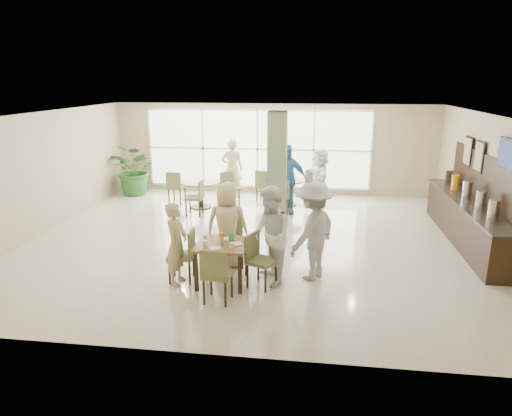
# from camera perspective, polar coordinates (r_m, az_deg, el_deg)

# --- Properties ---
(ground) EXTENTS (10.00, 10.00, 0.00)m
(ground) POSITION_cam_1_polar(r_m,az_deg,el_deg) (10.37, -0.23, -4.02)
(ground) COLOR beige
(ground) RESTS_ON ground
(room_shell) EXTENTS (10.00, 10.00, 10.00)m
(room_shell) POSITION_cam_1_polar(r_m,az_deg,el_deg) (9.92, -0.24, 5.28)
(room_shell) COLOR white
(room_shell) RESTS_ON ground
(window_bank) EXTENTS (7.00, 0.04, 7.00)m
(window_bank) POSITION_cam_1_polar(r_m,az_deg,el_deg) (14.40, 0.18, 7.37)
(window_bank) COLOR silver
(window_bank) RESTS_ON ground
(column) EXTENTS (0.45, 0.45, 2.80)m
(column) POSITION_cam_1_polar(r_m,az_deg,el_deg) (11.11, 2.65, 4.81)
(column) COLOR #647350
(column) RESTS_ON ground
(main_table) EXTENTS (0.90, 0.90, 0.75)m
(main_table) POSITION_cam_1_polar(r_m,az_deg,el_deg) (8.06, -4.26, -5.07)
(main_table) COLOR brown
(main_table) RESTS_ON ground
(round_table_left) EXTENTS (1.14, 1.14, 0.75)m
(round_table_left) POSITION_cam_1_polar(r_m,az_deg,el_deg) (12.93, -6.95, 2.58)
(round_table_left) COLOR brown
(round_table_left) RESTS_ON ground
(round_table_right) EXTENTS (1.00, 1.00, 0.75)m
(round_table_right) POSITION_cam_1_polar(r_m,az_deg,el_deg) (13.11, 3.84, 2.71)
(round_table_right) COLOR brown
(round_table_right) RESTS_ON ground
(chairs_main_table) EXTENTS (2.00, 2.01, 0.95)m
(chairs_main_table) POSITION_cam_1_polar(r_m,az_deg,el_deg) (8.13, -4.12, -6.20)
(chairs_main_table) COLOR #5C6236
(chairs_main_table) RESTS_ON ground
(chairs_table_left) EXTENTS (2.18, 1.66, 0.95)m
(chairs_table_left) POSITION_cam_1_polar(r_m,az_deg,el_deg) (12.95, -6.95, 2.11)
(chairs_table_left) COLOR #5C6236
(chairs_table_left) RESTS_ON ground
(chairs_table_right) EXTENTS (2.08, 1.92, 0.95)m
(chairs_table_right) POSITION_cam_1_polar(r_m,az_deg,el_deg) (13.14, 3.94, 2.40)
(chairs_table_right) COLOR #5C6236
(chairs_table_right) RESTS_ON ground
(tabletop_clutter) EXTENTS (0.73, 0.70, 0.21)m
(tabletop_clutter) POSITION_cam_1_polar(r_m,az_deg,el_deg) (7.98, -4.35, -4.08)
(tabletop_clutter) COLOR white
(tabletop_clutter) RESTS_ON main_table
(buffet_counter) EXTENTS (0.64, 4.70, 1.95)m
(buffet_counter) POSITION_cam_1_polar(r_m,az_deg,el_deg) (11.12, 24.91, -1.16)
(buffet_counter) COLOR black
(buffet_counter) RESTS_ON ground
(wall_tv) EXTENTS (0.06, 1.00, 0.58)m
(wall_tv) POSITION_cam_1_polar(r_m,az_deg,el_deg) (9.86, 29.14, 5.84)
(wall_tv) COLOR black
(wall_tv) RESTS_ON ground
(framed_art_a) EXTENTS (0.05, 0.55, 0.70)m
(framed_art_a) POSITION_cam_1_polar(r_m,az_deg,el_deg) (11.39, 26.15, 5.78)
(framed_art_a) COLOR black
(framed_art_a) RESTS_ON ground
(framed_art_b) EXTENTS (0.05, 0.55, 0.70)m
(framed_art_b) POSITION_cam_1_polar(r_m,az_deg,el_deg) (12.14, 24.99, 6.45)
(framed_art_b) COLOR black
(framed_art_b) RESTS_ON ground
(potted_plant) EXTENTS (1.86, 1.86, 1.59)m
(potted_plant) POSITION_cam_1_polar(r_m,az_deg,el_deg) (14.73, -14.84, 4.65)
(potted_plant) COLOR #275B24
(potted_plant) RESTS_ON ground
(teen_left) EXTENTS (0.40, 0.57, 1.48)m
(teen_left) POSITION_cam_1_polar(r_m,az_deg,el_deg) (8.13, -9.90, -4.41)
(teen_left) COLOR #C4B482
(teen_left) RESTS_ON ground
(teen_far) EXTENTS (0.82, 0.46, 1.67)m
(teen_far) POSITION_cam_1_polar(r_m,az_deg,el_deg) (8.73, -3.61, -2.11)
(teen_far) COLOR #C4B482
(teen_far) RESTS_ON ground
(teen_right) EXTENTS (0.94, 1.05, 1.76)m
(teen_right) POSITION_cam_1_polar(r_m,az_deg,el_deg) (7.95, 1.78, -3.57)
(teen_right) COLOR white
(teen_right) RESTS_ON ground
(teen_standing) EXTENTS (1.20, 1.34, 1.80)m
(teen_standing) POSITION_cam_1_polar(r_m,az_deg,el_deg) (8.23, 7.16, -2.87)
(teen_standing) COLOR #A3A3A5
(teen_standing) RESTS_ON ground
(adult_a) EXTENTS (1.15, 0.72, 1.88)m
(adult_a) POSITION_cam_1_polar(r_m,az_deg,el_deg) (12.23, 3.77, 3.62)
(adult_a) COLOR teal
(adult_a) RESTS_ON ground
(adult_b) EXTENTS (0.91, 1.63, 1.66)m
(adult_b) POSITION_cam_1_polar(r_m,az_deg,el_deg) (13.03, 7.95, 3.77)
(adult_b) COLOR white
(adult_b) RESTS_ON ground
(adult_standing) EXTENTS (0.72, 0.54, 1.81)m
(adult_standing) POSITION_cam_1_polar(r_m,az_deg,el_deg) (13.88, -2.99, 4.95)
(adult_standing) COLOR #C4B482
(adult_standing) RESTS_ON ground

